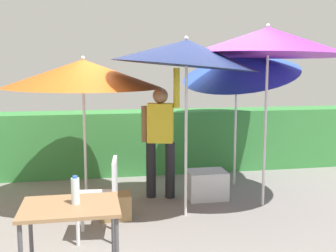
{
  "coord_description": "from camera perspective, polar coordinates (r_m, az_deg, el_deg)",
  "views": [
    {
      "loc": [
        -1.02,
        -5.07,
        1.88
      ],
      "look_at": [
        0.0,
        0.3,
        1.1
      ],
      "focal_mm": 43.69,
      "sensor_mm": 36.0,
      "label": 1
    }
  ],
  "objects": [
    {
      "name": "cooler_box",
      "position": [
        6.01,
        5.4,
        -8.14
      ],
      "size": [
        0.56,
        0.43,
        0.4
      ],
      "primitive_type": "cube",
      "color": "silver",
      "rests_on": "ground_plane"
    },
    {
      "name": "umbrella_yellow",
      "position": [
        5.06,
        2.58,
        10.14
      ],
      "size": [
        1.84,
        1.82,
        2.3
      ],
      "color": "silver",
      "rests_on": "ground_plane"
    },
    {
      "name": "folding_table",
      "position": [
        3.54,
        -13.44,
        -12.12
      ],
      "size": [
        0.8,
        0.6,
        0.76
      ],
      "color": "#4C4C51",
      "rests_on": "ground_plane"
    },
    {
      "name": "hedge_row",
      "position": [
        7.45,
        -2.7,
        -2.14
      ],
      "size": [
        8.0,
        0.7,
        1.11
      ],
      "primitive_type": "cube",
      "color": "#38843D",
      "rests_on": "ground_plane"
    },
    {
      "name": "umbrella_orange",
      "position": [
        5.61,
        13.76,
        11.4
      ],
      "size": [
        2.1,
        2.1,
        2.45
      ],
      "color": "silver",
      "rests_on": "ground_plane"
    },
    {
      "name": "person_vendor",
      "position": [
        5.86,
        -1.05,
        -1.16
      ],
      "size": [
        0.55,
        0.31,
        1.88
      ],
      "color": "black",
      "rests_on": "ground_plane"
    },
    {
      "name": "bottle_water",
      "position": [
        3.49,
        -12.79,
        -8.79
      ],
      "size": [
        0.07,
        0.07,
        0.24
      ],
      "color": "silver",
      "rests_on": "folding_table"
    },
    {
      "name": "crate_cardboard",
      "position": [
        5.26,
        -7.29,
        -11.06
      ],
      "size": [
        0.37,
        0.29,
        0.32
      ],
      "primitive_type": "cube",
      "color": "#9E7A4C",
      "rests_on": "ground_plane"
    },
    {
      "name": "chair_plastic",
      "position": [
        4.62,
        -9.01,
        -9.24
      ],
      "size": [
        0.48,
        0.48,
        0.89
      ],
      "color": "silver",
      "rests_on": "ground_plane"
    },
    {
      "name": "umbrella_rainbow",
      "position": [
        6.52,
        9.99,
        8.46
      ],
      "size": [
        1.94,
        1.86,
        2.48
      ],
      "color": "silver",
      "rests_on": "ground_plane"
    },
    {
      "name": "ground_plane",
      "position": [
        5.51,
        0.59,
        -11.85
      ],
      "size": [
        24.0,
        24.0,
        0.0
      ],
      "primitive_type": "plane",
      "color": "gray"
    },
    {
      "name": "umbrella_navy",
      "position": [
        5.51,
        -11.76,
        7.19
      ],
      "size": [
        2.08,
        2.08,
        2.03
      ],
      "color": "silver",
      "rests_on": "ground_plane"
    }
  ]
}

